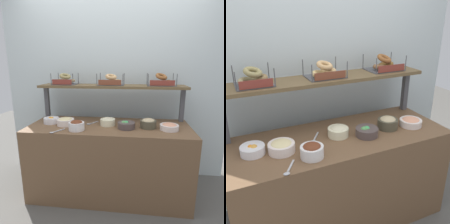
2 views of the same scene
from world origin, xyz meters
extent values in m
plane|color=#595651|center=(0.00, 0.00, 0.00)|extent=(8.00, 8.00, 0.00)
cube|color=silver|center=(0.00, 0.55, 1.20)|extent=(3.01, 0.06, 2.40)
cube|color=brown|center=(0.00, 0.00, 0.42)|extent=(1.81, 0.70, 0.85)
cube|color=#4C4C51|center=(0.85, 0.27, 1.05)|extent=(0.05, 0.05, 0.40)
cube|color=brown|center=(0.00, 0.27, 1.26)|extent=(1.77, 0.32, 0.03)
cylinder|color=#4C4736|center=(0.43, -0.04, 0.89)|extent=(0.18, 0.18, 0.08)
ellipsoid|color=tan|center=(0.43, -0.04, 0.93)|extent=(0.14, 0.14, 0.06)
cylinder|color=silver|center=(-0.32, -0.20, 0.89)|extent=(0.17, 0.17, 0.08)
ellipsoid|color=brown|center=(-0.32, -0.20, 0.93)|extent=(0.13, 0.13, 0.06)
cylinder|color=white|center=(-0.69, 0.01, 0.88)|extent=(0.17, 0.17, 0.06)
sphere|color=gold|center=(-0.68, 0.00, 0.90)|extent=(0.05, 0.05, 0.05)
sphere|color=orange|center=(-0.69, 0.01, 0.90)|extent=(0.03, 0.03, 0.03)
sphere|color=orange|center=(-0.70, 0.01, 0.90)|extent=(0.03, 0.03, 0.03)
sphere|color=orange|center=(-0.70, 0.01, 0.90)|extent=(0.04, 0.04, 0.04)
cylinder|color=white|center=(-0.49, -0.04, 0.88)|extent=(0.19, 0.19, 0.07)
ellipsoid|color=beige|center=(-0.49, -0.04, 0.91)|extent=(0.15, 0.15, 0.05)
cylinder|color=silver|center=(0.65, -0.08, 0.88)|extent=(0.19, 0.19, 0.06)
ellipsoid|color=#E99B78|center=(0.65, -0.08, 0.90)|extent=(0.15, 0.15, 0.04)
cylinder|color=#EFE9C0|center=(-0.02, 0.01, 0.89)|extent=(0.17, 0.17, 0.07)
ellipsoid|color=beige|center=(-0.02, 0.01, 0.92)|extent=(0.13, 0.13, 0.05)
cylinder|color=#4F4241|center=(0.20, -0.08, 0.88)|extent=(0.19, 0.19, 0.07)
sphere|color=#599E57|center=(0.17, -0.08, 0.91)|extent=(0.05, 0.05, 0.05)
sphere|color=#46B160|center=(0.20, -0.08, 0.91)|extent=(0.05, 0.05, 0.05)
sphere|color=#5C9F4E|center=(0.20, -0.08, 0.91)|extent=(0.04, 0.04, 0.04)
sphere|color=#559449|center=(0.19, -0.09, 0.91)|extent=(0.04, 0.04, 0.04)
cube|color=#B7B7BC|center=(-0.19, 0.07, 0.86)|extent=(0.09, 0.12, 0.01)
ellipsoid|color=#B7B7BC|center=(-0.24, -0.01, 0.86)|extent=(0.04, 0.03, 0.01)
cube|color=#B7B7BC|center=(-0.49, -0.26, 0.86)|extent=(0.08, 0.13, 0.01)
ellipsoid|color=#B7B7BC|center=(-0.53, -0.33, 0.86)|extent=(0.04, 0.03, 0.01)
cube|color=#4C4C51|center=(-0.59, 0.28, 1.28)|extent=(0.28, 0.24, 0.01)
cylinder|color=#4C4C51|center=(-0.73, 0.17, 1.35)|extent=(0.01, 0.01, 0.14)
cylinder|color=#4C4C51|center=(-0.46, 0.17, 1.35)|extent=(0.01, 0.01, 0.14)
cylinder|color=#4C4C51|center=(-0.73, 0.40, 1.35)|extent=(0.01, 0.01, 0.14)
cylinder|color=#4C4C51|center=(-0.46, 0.40, 1.35)|extent=(0.01, 0.01, 0.14)
cube|color=maroon|center=(-0.59, 0.16, 1.32)|extent=(0.24, 0.01, 0.06)
torus|color=#95855A|center=(-0.64, 0.25, 1.32)|extent=(0.19, 0.20, 0.06)
torus|color=olive|center=(-0.55, 0.32, 1.32)|extent=(0.15, 0.15, 0.06)
torus|color=#948653|center=(-0.59, 0.28, 1.38)|extent=(0.20, 0.20, 0.08)
cube|color=#4C4C51|center=(-0.01, 0.28, 1.28)|extent=(0.32, 0.24, 0.01)
cylinder|color=#4C4C51|center=(-0.17, 0.17, 1.35)|extent=(0.01, 0.01, 0.14)
cylinder|color=#4C4C51|center=(0.14, 0.17, 1.35)|extent=(0.01, 0.01, 0.14)
cylinder|color=#4C4C51|center=(-0.17, 0.40, 1.35)|extent=(0.01, 0.01, 0.14)
cylinder|color=#4C4C51|center=(0.14, 0.40, 1.35)|extent=(0.01, 0.01, 0.14)
cube|color=brown|center=(-0.01, 0.16, 1.32)|extent=(0.27, 0.01, 0.06)
torus|color=tan|center=(-0.07, 0.25, 1.32)|extent=(0.20, 0.20, 0.06)
torus|color=tan|center=(0.03, 0.32, 1.32)|extent=(0.18, 0.18, 0.06)
torus|color=tan|center=(-0.01, 0.28, 1.38)|extent=(0.20, 0.20, 0.08)
cube|color=#4C4C51|center=(0.59, 0.29, 1.28)|extent=(0.33, 0.24, 0.01)
cylinder|color=#4C4C51|center=(0.43, 0.17, 1.35)|extent=(0.01, 0.01, 0.14)
cylinder|color=#4C4C51|center=(0.74, 0.17, 1.35)|extent=(0.01, 0.01, 0.14)
cylinder|color=#4C4C51|center=(0.43, 0.40, 1.35)|extent=(0.01, 0.01, 0.14)
cylinder|color=#4C4C51|center=(0.74, 0.40, 1.35)|extent=(0.01, 0.01, 0.14)
cube|color=maroon|center=(0.59, 0.17, 1.32)|extent=(0.28, 0.01, 0.06)
torus|color=brown|center=(0.53, 0.26, 1.32)|extent=(0.20, 0.19, 0.06)
torus|color=olive|center=(0.64, 0.33, 1.32)|extent=(0.20, 0.20, 0.06)
torus|color=brown|center=(0.59, 0.29, 1.39)|extent=(0.20, 0.20, 0.09)
camera|label=1|loc=(0.29, -2.10, 1.51)|focal=31.28mm
camera|label=2|loc=(-0.82, -1.71, 1.84)|focal=41.81mm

